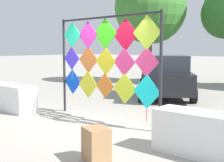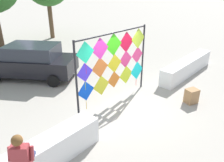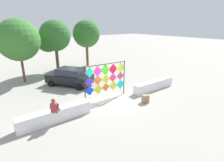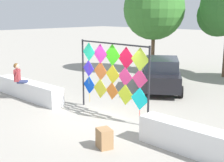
% 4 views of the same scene
% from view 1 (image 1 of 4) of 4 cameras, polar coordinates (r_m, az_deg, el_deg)
% --- Properties ---
extents(ground, '(120.00, 120.00, 0.00)m').
position_cam_1_polar(ground, '(7.63, -4.13, -8.13)').
color(ground, '#9E998E').
extents(kite_display_rack, '(3.48, 0.23, 2.70)m').
position_cam_1_polar(kite_display_rack, '(7.93, -1.13, 4.40)').
color(kite_display_rack, '#232328').
rests_on(kite_display_rack, ground).
extents(parked_car, '(3.77, 4.39, 1.60)m').
position_cam_1_polar(parked_car, '(12.07, 9.78, 0.98)').
color(parked_car, black).
rests_on(parked_car, ground).
extents(cardboard_box_large, '(0.55, 0.50, 0.56)m').
position_cam_1_polar(cardboard_box_large, '(5.25, -2.93, -11.59)').
color(cardboard_box_large, '#9E754C').
rests_on(cardboard_box_large, ground).
extents(tree_broadleaf, '(3.80, 3.80, 5.87)m').
position_cam_1_polar(tree_broadleaf, '(17.02, 7.29, 13.06)').
color(tree_broadleaf, brown).
rests_on(tree_broadleaf, ground).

